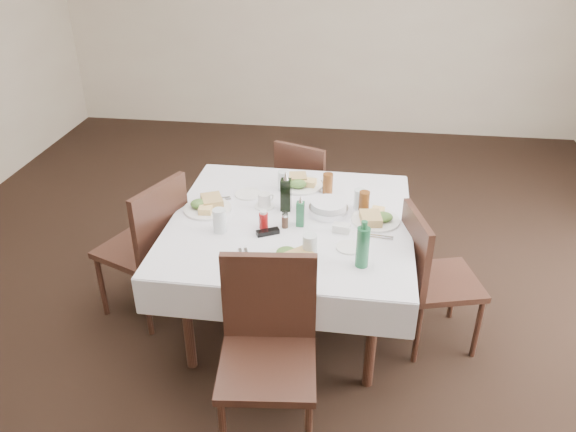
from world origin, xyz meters
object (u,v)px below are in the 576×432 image
object	(u,v)px
water_n	(284,181)
water_e	(359,199)
water_s	(310,247)
dining_table	(291,230)
chair_north	(305,186)
oil_cruet_dark	(286,193)
chair_east	(429,272)
water_w	(220,221)
oil_cruet_green	(300,213)
bread_basket	(328,208)
green_bottle	(363,246)
ketchup_bottle	(264,220)
coffee_mug	(265,201)
chair_south	(268,340)
chair_west	(151,241)

from	to	relation	value
water_n	water_e	world-z (taller)	water_n
water_s	dining_table	bearing A→B (deg)	110.97
chair_north	oil_cruet_dark	bearing A→B (deg)	-92.19
chair_east	water_w	size ratio (longest dim) A/B	6.37
oil_cruet_green	water_w	bearing A→B (deg)	-164.02
water_n	bread_basket	world-z (taller)	water_n
chair_north	green_bottle	xyz separation A→B (m)	(0.45, -1.42, 0.38)
ketchup_bottle	water_n	bearing A→B (deg)	84.57
oil_cruet_green	coffee_mug	distance (m)	0.32
bread_basket	coffee_mug	distance (m)	0.41
chair_east	water_s	bearing A→B (deg)	-155.93
chair_east	green_bottle	bearing A→B (deg)	-140.28
ketchup_bottle	green_bottle	xyz separation A→B (m)	(0.58, -0.32, 0.07)
water_e	ketchup_bottle	world-z (taller)	water_e
chair_north	coffee_mug	xyz separation A→B (m)	(-0.17, -0.85, 0.30)
water_e	oil_cruet_dark	world-z (taller)	oil_cruet_dark
water_w	chair_south	bearing A→B (deg)	-59.57
oil_cruet_dark	water_n	bearing A→B (deg)	101.12
water_e	water_n	bearing A→B (deg)	159.20
water_w	coffee_mug	world-z (taller)	water_w
chair_south	water_n	xyz separation A→B (m)	(-0.10, 1.24, 0.27)
oil_cruet_dark	oil_cruet_green	distance (m)	0.22
chair_south	chair_east	size ratio (longest dim) A/B	1.08
bread_basket	dining_table	bearing A→B (deg)	-155.33
water_n	oil_cruet_green	bearing A→B (deg)	-70.02
water_n	ketchup_bottle	size ratio (longest dim) A/B	1.21
chair_east	chair_west	distance (m)	1.74
bread_basket	oil_cruet_dark	world-z (taller)	oil_cruet_dark
oil_cruet_green	coffee_mug	bearing A→B (deg)	141.26
chair_north	chair_south	xyz separation A→B (m)	(0.01, -1.84, 0.06)
chair_west	water_e	world-z (taller)	chair_west
water_n	water_s	world-z (taller)	water_s
chair_west	green_bottle	world-z (taller)	green_bottle
coffee_mug	chair_south	bearing A→B (deg)	-79.59
water_n	water_s	xyz separation A→B (m)	(0.25, -0.79, 0.00)
water_e	chair_north	bearing A→B (deg)	117.89
oil_cruet_green	ketchup_bottle	xyz separation A→B (m)	(-0.21, -0.06, -0.03)
water_n	water_s	bearing A→B (deg)	-72.29
water_e	coffee_mug	xyz separation A→B (m)	(-0.59, -0.06, -0.02)
chair_south	oil_cruet_dark	world-z (taller)	oil_cruet_dark
chair_west	water_e	distance (m)	1.35
chair_east	water_s	size ratio (longest dim) A/B	6.34
chair_north	dining_table	bearing A→B (deg)	-89.34
oil_cruet_green	ketchup_bottle	size ratio (longest dim) A/B	1.72
oil_cruet_dark	coffee_mug	size ratio (longest dim) A/B	2.10
chair_east	oil_cruet_dark	world-z (taller)	oil_cruet_dark
dining_table	ketchup_bottle	distance (m)	0.23
chair_north	green_bottle	distance (m)	1.54
chair_north	water_n	distance (m)	0.69
water_n	green_bottle	distance (m)	0.98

